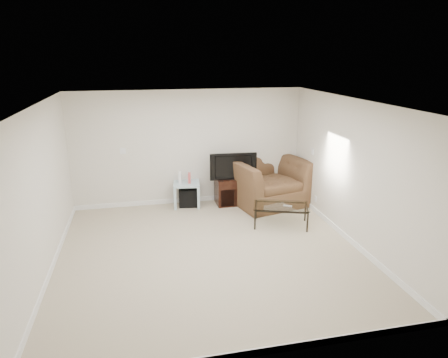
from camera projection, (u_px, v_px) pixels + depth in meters
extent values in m
plane|color=tan|center=(210.00, 252.00, 6.72)|extent=(5.00, 5.00, 0.00)
plane|color=white|center=(208.00, 103.00, 5.98)|extent=(5.00, 5.00, 0.00)
cube|color=silver|center=(189.00, 148.00, 8.68)|extent=(5.00, 0.02, 2.50)
cube|color=silver|center=(42.00, 193.00, 5.85)|extent=(0.02, 5.00, 2.50)
cube|color=silver|center=(352.00, 173.00, 6.86)|extent=(0.02, 5.00, 2.50)
cube|color=white|center=(123.00, 151.00, 8.39)|extent=(0.12, 0.02, 0.12)
cube|color=white|center=(313.00, 152.00, 8.35)|extent=(0.02, 0.09, 0.13)
cube|color=white|center=(316.00, 199.00, 8.35)|extent=(0.02, 0.08, 0.12)
cube|color=black|center=(232.00, 183.00, 8.78)|extent=(0.41, 0.29, 0.06)
imported|color=black|center=(232.00, 165.00, 8.67)|extent=(0.96, 0.25, 0.59)
cube|color=black|center=(188.00, 197.00, 8.80)|extent=(0.45, 0.45, 0.41)
cube|color=white|center=(180.00, 177.00, 8.60)|extent=(0.09, 0.19, 0.24)
cube|color=#CC4C4C|center=(189.00, 178.00, 8.63)|extent=(0.08, 0.16, 0.21)
imported|color=#4A351F|center=(268.00, 174.00, 8.78)|extent=(1.73, 1.33, 1.35)
cube|color=#B2B2B7|center=(288.00, 206.00, 7.63)|extent=(0.16, 0.13, 0.02)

